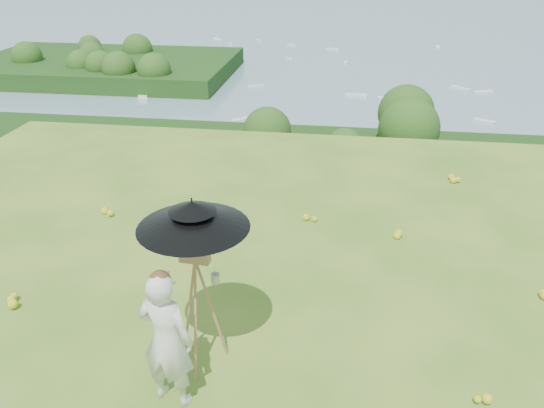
# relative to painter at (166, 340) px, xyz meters

# --- Properties ---
(ground) EXTENTS (14.00, 14.00, 0.00)m
(ground) POSITION_rel_painter_xyz_m (0.25, 1.76, -0.79)
(ground) COLOR #447120
(ground) RESTS_ON ground
(forest_slope) EXTENTS (140.00, 56.00, 22.00)m
(forest_slope) POSITION_rel_painter_xyz_m (0.25, 36.76, -29.79)
(forest_slope) COLOR #14360E
(forest_slope) RESTS_ON bay_water
(shoreline_tier) EXTENTS (170.00, 28.00, 8.00)m
(shoreline_tier) POSITION_rel_painter_xyz_m (0.25, 76.76, -36.79)
(shoreline_tier) COLOR #6B6655
(shoreline_tier) RESTS_ON bay_water
(bay_water) EXTENTS (700.00, 700.00, 0.00)m
(bay_water) POSITION_rel_painter_xyz_m (0.25, 241.76, -34.79)
(bay_water) COLOR #7194A2
(bay_water) RESTS_ON ground
(peninsula) EXTENTS (90.00, 60.00, 12.00)m
(peninsula) POSITION_rel_painter_xyz_m (-74.75, 156.76, -29.79)
(peninsula) COLOR #14360E
(peninsula) RESTS_ON bay_water
(slope_trees) EXTENTS (110.00, 50.00, 6.00)m
(slope_trees) POSITION_rel_painter_xyz_m (0.25, 36.76, -15.79)
(slope_trees) COLOR #254A16
(slope_trees) RESTS_ON forest_slope
(harbor_town) EXTENTS (110.00, 22.00, 5.00)m
(harbor_town) POSITION_rel_painter_xyz_m (0.25, 76.76, -30.29)
(harbor_town) COLOR silver
(harbor_town) RESTS_ON shoreline_tier
(moored_boats) EXTENTS (140.00, 140.00, 0.70)m
(moored_boats) POSITION_rel_painter_xyz_m (-12.25, 162.76, -34.44)
(moored_boats) COLOR silver
(moored_boats) RESTS_ON bay_water
(wildflowers) EXTENTS (10.00, 10.50, 0.12)m
(wildflowers) POSITION_rel_painter_xyz_m (0.25, 2.01, -0.73)
(wildflowers) COLOR gold
(wildflowers) RESTS_ON ground
(painter) EXTENTS (0.65, 0.49, 1.59)m
(painter) POSITION_rel_painter_xyz_m (0.00, 0.00, 0.00)
(painter) COLOR beige
(painter) RESTS_ON ground
(field_easel) EXTENTS (0.69, 0.69, 1.68)m
(field_easel) POSITION_rel_painter_xyz_m (0.17, 0.59, 0.05)
(field_easel) COLOR #9B6F41
(field_easel) RESTS_ON ground
(sun_umbrella) EXTENTS (1.35, 1.35, 0.69)m
(sun_umbrella) POSITION_rel_painter_xyz_m (0.17, 0.62, 0.94)
(sun_umbrella) COLOR black
(sun_umbrella) RESTS_ON field_easel
(painter_cap) EXTENTS (0.22, 0.26, 0.10)m
(painter_cap) POSITION_rel_painter_xyz_m (0.00, 0.00, 0.75)
(painter_cap) COLOR #BE686B
(painter_cap) RESTS_ON painter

